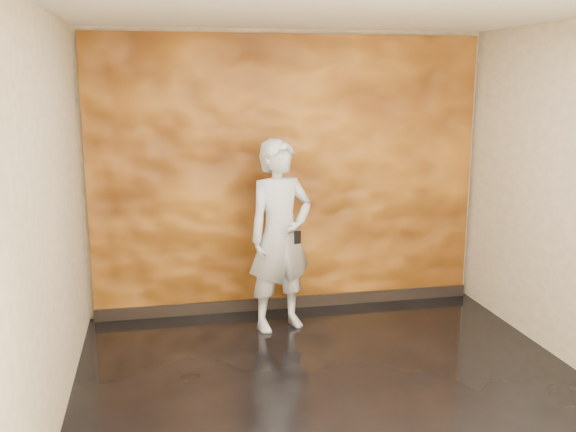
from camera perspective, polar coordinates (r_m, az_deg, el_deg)
name	(u,v)px	position (r m, az deg, el deg)	size (l,w,h in m)	color
room	(344,213)	(4.55, 5.04, 0.29)	(4.02, 4.02, 2.81)	black
feature_wall	(288,176)	(6.43, 0.04, 3.60)	(3.90, 0.06, 2.75)	orange
baseboard	(289,302)	(6.71, 0.10, -7.67)	(3.90, 0.04, 0.12)	black
man	(280,236)	(5.97, -0.70, -1.77)	(0.65, 0.43, 1.80)	#9FA4AF
phone	(297,237)	(5.73, 0.84, -1.91)	(0.06, 0.01, 0.12)	black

